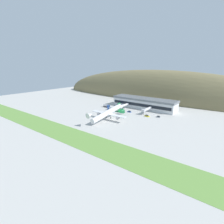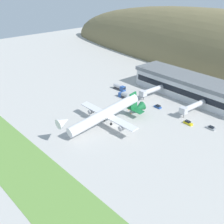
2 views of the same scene
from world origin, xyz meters
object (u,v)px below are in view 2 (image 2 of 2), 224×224
box_truck (119,87)px  service_car_1 (188,123)px  fuel_truck (124,95)px  traffic_cone_0 (129,110)px  jetway_1 (192,107)px  service_car_2 (158,107)px  service_car_0 (211,128)px  terminal_building (194,87)px  traffic_cone_1 (131,113)px  jetway_0 (151,91)px  cargo_airplane (106,114)px

box_truck → service_car_1: bearing=-5.2°
fuel_truck → traffic_cone_0: size_ratio=11.86×
jetway_1 → traffic_cone_0: 30.63m
service_car_2 → box_truck: (-31.53, 1.82, 0.93)m
service_car_0 → traffic_cone_0: bearing=-159.8°
service_car_1 → traffic_cone_0: 30.40m
terminal_building → traffic_cone_1: terminal_building is taller
service_car_0 → traffic_cone_0: 40.68m
jetway_0 → box_truck: (-19.72, -5.20, -2.45)m
service_car_0 → service_car_2: bearing=-178.3°
terminal_building → cargo_airplane: cargo_airplane is taller
terminal_building → traffic_cone_0: terminal_building is taller
jetway_0 → jetway_1: size_ratio=0.95×
service_car_1 → jetway_1: bearing=119.9°
jetway_0 → fuel_truck: jetway_0 is taller
service_car_0 → fuel_truck: 51.58m
box_truck → traffic_cone_1: size_ratio=14.15×
jetway_0 → box_truck: size_ratio=2.00×
box_truck → traffic_cone_0: box_truck is taller
jetway_1 → box_truck: (-47.15, -4.73, -2.45)m
cargo_airplane → jetway_1: bearing=67.0°
traffic_cone_0 → service_car_1: bearing=19.5°
jetway_0 → traffic_cone_1: size_ratio=28.33×
service_car_0 → traffic_cone_0: (-38.18, -14.04, -0.30)m
traffic_cone_1 → cargo_airplane: bearing=-81.7°
service_car_1 → box_truck: 52.88m
terminal_building → service_car_0: terminal_building is taller
jetway_1 → fuel_truck: (-36.29, -10.88, -2.48)m
service_car_1 → traffic_cone_1: (-24.87, -12.24, -0.41)m
fuel_truck → service_car_1: bearing=1.8°
jetway_0 → fuel_truck: size_ratio=2.39×
jetway_0 → traffic_cone_0: (4.28, -20.16, -3.71)m
fuel_truck → service_car_2: bearing=11.8°
cargo_airplane → service_car_0: 46.84m
jetway_0 → cargo_airplane: size_ratio=0.34×
jetway_0 → fuel_truck: 14.60m
service_car_1 → service_car_2: (-21.12, 2.99, -0.08)m
service_car_1 → service_car_2: size_ratio=1.18×
jetway_1 → cargo_airplane: cargo_airplane is taller
terminal_building → box_truck: terminal_building is taller
terminal_building → jetway_0: bearing=-130.6°
fuel_truck → traffic_cone_0: fuel_truck is taller
traffic_cone_1 → box_truck: bearing=148.4°
service_car_2 → traffic_cone_0: service_car_2 is taller
jetway_0 → service_car_1: jetway_0 is taller
box_truck → fuel_truck: bearing=-29.5°
service_car_0 → traffic_cone_1: service_car_0 is taller
cargo_airplane → traffic_cone_0: bearing=107.8°
cargo_airplane → jetway_0: bearing=104.9°
service_car_2 → fuel_truck: 21.13m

